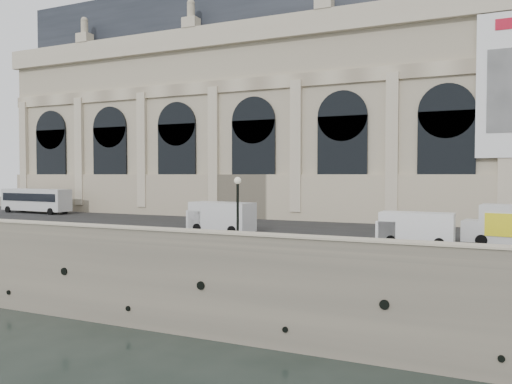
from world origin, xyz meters
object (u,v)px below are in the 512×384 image
Objects in this scene: bus_left at (36,200)px; van_c at (412,228)px; van_b at (218,217)px; lamp_right at (238,212)px.

bus_left is 2.07× the size of van_c.
van_c is at bearing -3.38° from van_b.
van_b is 1.17× the size of van_c.
bus_left is at bearing 163.73° from van_b.
lamp_right is (5.26, -7.01, 1.06)m from van_b.
van_c is (16.05, -0.95, -0.16)m from van_b.
lamp_right is at bearing -53.10° from van_b.
bus_left is 48.54m from van_c.
lamp_right is (36.69, -16.18, 0.63)m from bus_left.
lamp_right reaches higher than van_b.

